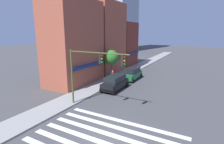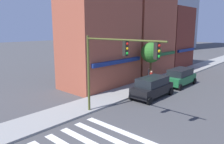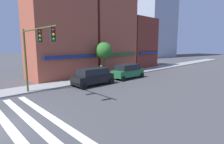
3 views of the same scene
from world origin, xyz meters
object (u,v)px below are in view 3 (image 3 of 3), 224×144
Objects in this scene: pedestrian_red_jacket at (101,72)px; street_tree at (104,51)px; suv_black at (93,76)px; pedestrian_grey_coat at (103,70)px; traffic_signal at (35,47)px; suv_green at (128,71)px.

street_tree reaches higher than pedestrian_red_jacket.
pedestrian_grey_coat is (4.10, 2.96, 0.04)m from suv_black.
pedestrian_grey_coat is at bearing 79.88° from street_tree.
suv_black is 5.05m from pedestrian_grey_coat.
traffic_signal is at bearing -173.30° from suv_black.
pedestrian_grey_coat is at bearing 35.61° from suv_black.
street_tree is (10.52, 3.58, -0.67)m from traffic_signal.
pedestrian_red_jacket is 0.37× the size of street_tree.
suv_black reaches higher than pedestrian_grey_coat.
street_tree is at bearing 18.77° from traffic_signal.
pedestrian_grey_coat is at bearing 19.48° from traffic_signal.
pedestrian_red_jacket and pedestrian_grey_coat have the same top height.
traffic_signal is 12.82m from suv_green.
suv_black is at bearing -145.49° from street_tree.
suv_green is at bearing -27.49° from pedestrian_red_jacket.
pedestrian_red_jacket is (9.20, 2.61, -3.30)m from traffic_signal.
suv_green is 3.46m from pedestrian_grey_coat.
traffic_signal is at bearing -32.16° from pedestrian_grey_coat.
traffic_signal is 1.39× the size of suv_green.
traffic_signal is 11.13m from street_tree.
suv_green is 0.99× the size of street_tree.
traffic_signal is at bearing -161.23° from street_tree.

